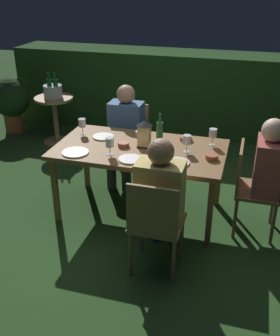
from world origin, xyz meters
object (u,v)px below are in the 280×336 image
wine_glass_b (155,148)px  wine_glass_c (82,124)px  plate_c (103,137)px  plate_d (130,159)px  person_in_mustard (161,194)px  wine_glass_a (213,134)px  chair_side_left_b (155,223)px  bowl_olives (124,144)px  person_in_blue (125,131)px  person_in_rust (275,173)px  plate_a (177,163)px  bowl_bread (212,157)px  side_table (55,113)px  chair_head_far (250,185)px  wine_glass_d (187,140)px  bowl_salad (186,138)px  lantern_centerpiece (144,132)px  green_bottle_on_table (160,131)px  plate_b (75,152)px  wine_glass_e (110,143)px  potted_plant_by_hedge (11,100)px  chair_side_right_a (130,137)px  dining_table (140,153)px  bowl_dip (142,134)px  ice_bucket (53,90)px

wine_glass_b → wine_glass_c: 0.96m
plate_c → plate_d: (0.43, -0.45, 0.00)m
person_in_mustard → wine_glass_a: bearing=72.0°
chair_side_left_b → bowl_olives: size_ratio=7.79×
person_in_blue → wine_glass_b: person_in_blue is taller
person_in_rust → chair_side_left_b: 1.24m
plate_a → bowl_bread: size_ratio=1.92×
person_in_mustard → wine_glass_c: bearing=141.9°
wine_glass_a → side_table: 2.70m
plate_c → person_in_blue: bearing=82.3°
chair_head_far → person_in_rust: (0.20, 0.00, 0.15)m
wine_glass_d → bowl_salad: (-0.05, 0.28, -0.10)m
lantern_centerpiece → green_bottle_on_table: size_ratio=0.91×
plate_c → lantern_centerpiece: bearing=-13.1°
bowl_salad → plate_b: bearing=-147.7°
wine_glass_e → potted_plant_by_hedge: wine_glass_e is taller
plate_a → green_bottle_on_table: bearing=120.8°
chair_side_right_a → potted_plant_by_hedge: size_ratio=1.03×
wine_glass_b → plate_b: bearing=-174.4°
wine_glass_e → plate_d: size_ratio=0.78×
chair_side_right_a → plate_b: size_ratio=3.46×
chair_side_right_a → bowl_salad: bearing=-35.2°
dining_table → wine_glass_c: bearing=165.6°
plate_c → bowl_dip: size_ratio=1.65×
wine_glass_d → plate_b: size_ratio=0.67×
lantern_centerpiece → wine_glass_c: 0.72m
dining_table → bowl_bread: bearing=-6.2°
bowl_olives → side_table: (-1.54, 1.52, -0.31)m
person_in_blue → person_in_mustard: 1.49m
ice_bucket → potted_plant_by_hedge: bearing=165.3°
side_table → plate_d: bearing=-46.6°
dining_table → bowl_olives: (-0.16, -0.02, 0.08)m
person_in_rust → wine_glass_d: bearing=178.4°
lantern_centerpiece → wine_glass_e: 0.38m
bowl_olives → bowl_bread: bowl_bread is taller
wine_glass_b → plate_a: wine_glass_b is taller
chair_side_left_b → side_table: size_ratio=1.27×
person_in_blue → plate_d: bearing=-68.9°
wine_glass_e → person_in_blue: bearing=99.5°
lantern_centerpiece → ice_bucket: (-1.73, 1.46, -0.10)m
bowl_olives → chair_side_left_b: bearing=-57.2°
person_in_rust → bowl_olives: bearing=-179.2°
person_in_rust → wine_glass_b: person_in_rust is taller
person_in_blue → plate_a: 1.20m
person_in_blue → plate_a: bearing=-48.7°
green_bottle_on_table → wine_glass_e: size_ratio=1.72×
wine_glass_a → wine_glass_e: 1.02m
wine_glass_c → plate_d: 0.83m
wine_glass_c → bowl_salad: size_ratio=1.34×
chair_side_left_b → ice_bucket: size_ratio=2.53×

